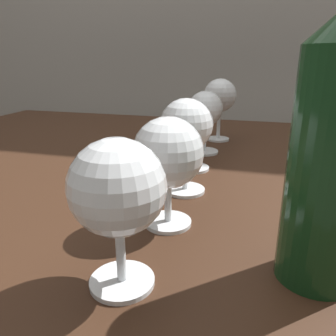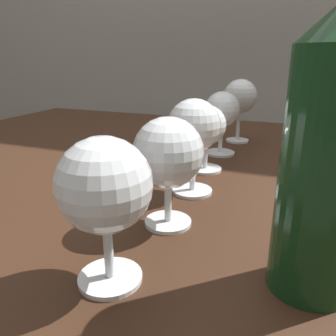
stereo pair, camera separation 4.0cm
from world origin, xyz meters
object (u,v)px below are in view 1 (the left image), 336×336
at_px(wine_glass_chardonnay, 205,110).
at_px(wine_bottle, 334,145).
at_px(wine_glass_port, 194,127).
at_px(wine_glass_cabernet, 186,128).
at_px(wine_glass_amber, 220,97).
at_px(wine_glass_white, 168,154).
at_px(wine_glass_rose, 117,190).

xyz_separation_m(wine_glass_chardonnay, wine_bottle, (0.18, -0.40, 0.04)).
height_order(wine_glass_port, wine_bottle, wine_bottle).
height_order(wine_glass_cabernet, wine_glass_chardonnay, wine_glass_cabernet).
bearing_deg(wine_glass_chardonnay, wine_glass_port, -90.87).
distance_m(wine_glass_cabernet, wine_glass_amber, 0.35).
relative_size(wine_glass_cabernet, wine_glass_port, 1.20).
distance_m(wine_glass_white, wine_glass_cabernet, 0.11).
bearing_deg(wine_bottle, wine_glass_chardonnay, 113.55).
relative_size(wine_glass_white, wine_glass_port, 1.13).
bearing_deg(wine_glass_port, wine_glass_amber, 85.92).
distance_m(wine_glass_rose, wine_glass_amber, 0.59).
relative_size(wine_glass_port, wine_glass_amber, 0.80).
height_order(wine_glass_rose, wine_glass_white, wine_glass_rose).
relative_size(wine_glass_cabernet, wine_bottle, 0.43).
height_order(wine_glass_white, wine_glass_chardonnay, wine_glass_white).
xyz_separation_m(wine_glass_white, wine_glass_cabernet, (-0.00, 0.11, 0.01)).
distance_m(wine_glass_cabernet, wine_glass_chardonnay, 0.23).
distance_m(wine_glass_rose, wine_glass_cabernet, 0.24).
distance_m(wine_glass_port, wine_bottle, 0.34).
relative_size(wine_glass_rose, wine_glass_cabernet, 0.97).
xyz_separation_m(wine_glass_cabernet, wine_glass_chardonnay, (-0.01, 0.23, -0.01)).
xyz_separation_m(wine_glass_white, wine_bottle, (0.17, -0.06, 0.04)).
xyz_separation_m(wine_glass_cabernet, wine_glass_amber, (0.01, 0.35, 0.01)).
distance_m(wine_glass_rose, wine_glass_white, 0.13).
relative_size(wine_glass_rose, wine_glass_amber, 0.93).
bearing_deg(wine_glass_port, wine_glass_rose, -89.72).
bearing_deg(wine_bottle, wine_glass_port, 121.86).
relative_size(wine_glass_white, wine_glass_chardonnay, 1.02).
distance_m(wine_glass_white, wine_glass_port, 0.22).
bearing_deg(wine_glass_white, wine_glass_cabernet, 91.29).
bearing_deg(wine_glass_cabernet, wine_bottle, -46.36).
distance_m(wine_glass_white, wine_glass_amber, 0.46).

